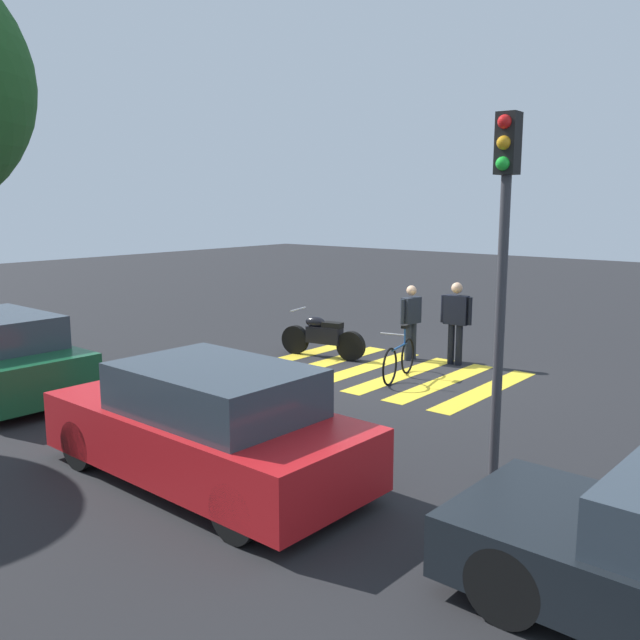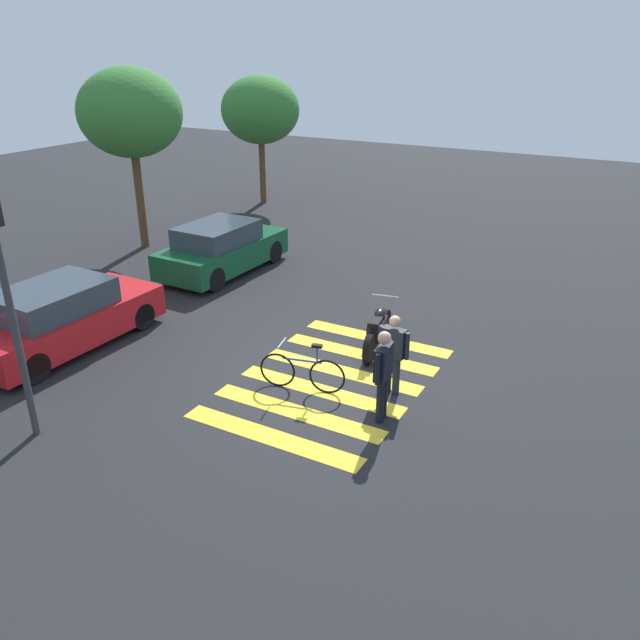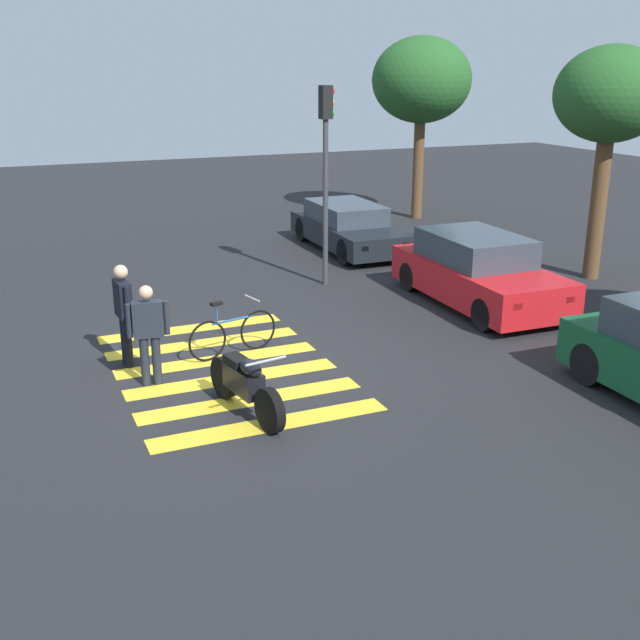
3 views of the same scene
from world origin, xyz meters
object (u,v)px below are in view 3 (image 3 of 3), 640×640
at_px(leaning_bicycle, 233,334).
at_px(car_black_suv, 348,227).
at_px(police_motorcycle, 245,384).
at_px(traffic_light_pole, 326,155).
at_px(officer_by_motorcycle, 124,309).
at_px(car_red_convertible, 478,272).
at_px(officer_on_foot, 148,329).

distance_m(leaning_bicycle, car_black_suv, 8.40).
distance_m(police_motorcycle, traffic_light_pole, 7.45).
distance_m(officer_by_motorcycle, car_red_convertible, 7.41).
height_order(police_motorcycle, leaning_bicycle, police_motorcycle).
distance_m(officer_on_foot, car_black_suv, 9.98).
relative_size(car_red_convertible, traffic_light_pole, 1.00).
xyz_separation_m(police_motorcycle, leaning_bicycle, (-2.34, 0.54, -0.07)).
xyz_separation_m(car_black_suv, traffic_light_pole, (2.99, -1.97, 2.33)).
height_order(police_motorcycle, car_red_convertible, car_red_convertible).
height_order(car_black_suv, traffic_light_pole, traffic_light_pole).
bearing_deg(officer_on_foot, car_red_convertible, 102.55).
relative_size(officer_by_motorcycle, car_black_suv, 0.39).
distance_m(officer_on_foot, car_red_convertible, 7.34).
relative_size(officer_on_foot, car_red_convertible, 0.37).
relative_size(officer_by_motorcycle, traffic_light_pole, 0.40).
relative_size(leaning_bicycle, car_red_convertible, 0.38).
distance_m(officer_on_foot, officer_by_motorcycle, 0.99).
bearing_deg(car_red_convertible, car_black_suv, -176.74).
xyz_separation_m(police_motorcycle, officer_on_foot, (-1.61, -1.03, 0.46)).
bearing_deg(car_black_suv, officer_on_foot, -43.30).
bearing_deg(car_red_convertible, officer_by_motorcycle, -85.13).
height_order(leaning_bicycle, officer_on_foot, officer_on_foot).
bearing_deg(car_black_suv, police_motorcycle, -33.24).
distance_m(car_red_convertible, traffic_light_pole, 4.17).
bearing_deg(officer_by_motorcycle, traffic_light_pole, 123.00).
bearing_deg(car_black_suv, car_red_convertible, 3.26).
xyz_separation_m(leaning_bicycle, officer_by_motorcycle, (-0.24, -1.77, 0.61)).
bearing_deg(police_motorcycle, car_red_convertible, 117.58).
relative_size(leaning_bicycle, officer_on_foot, 1.04).
xyz_separation_m(leaning_bicycle, car_black_suv, (-6.53, 5.28, 0.21)).
xyz_separation_m(police_motorcycle, traffic_light_pole, (-5.88, 3.85, 2.48)).
relative_size(police_motorcycle, officer_on_foot, 1.26).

